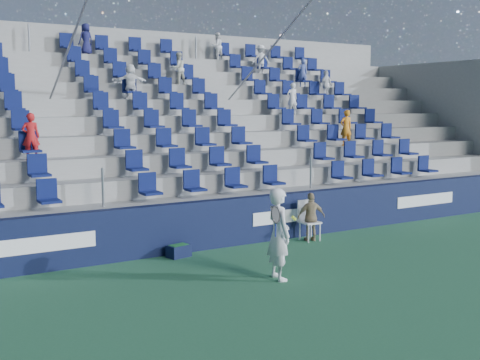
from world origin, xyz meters
name	(u,v)px	position (x,y,z in m)	size (l,w,h in m)	color
ground	(301,276)	(0.00, 0.00, 0.00)	(70.00, 70.00, 0.00)	#2A623F
sponsor_wall	(226,222)	(0.00, 3.15, 0.60)	(24.00, 0.32, 1.20)	#0E1434
grandstand	(147,149)	(0.00, 8.24, 2.13)	(24.00, 8.17, 6.63)	gray
tennis_player	(279,234)	(-0.53, 0.07, 0.94)	(0.69, 0.74, 1.88)	silver
line_judge_chair	(307,217)	(2.18, 2.66, 0.60)	(0.48, 0.50, 1.05)	white
line_judge	(311,217)	(2.18, 2.50, 0.64)	(0.74, 0.31, 1.27)	tan
ball_bin	(179,250)	(-1.50, 2.75, 0.16)	(0.58, 0.44, 0.29)	#0E1434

